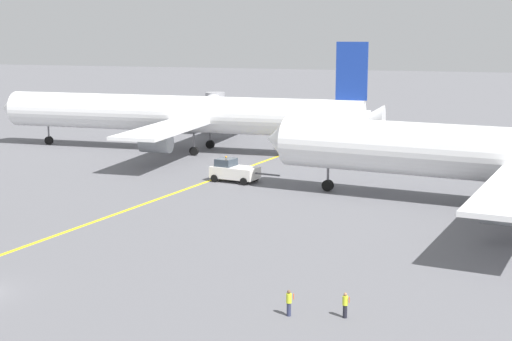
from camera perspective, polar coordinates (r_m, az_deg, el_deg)
name	(u,v)px	position (r m, az deg, el deg)	size (l,w,h in m)	color
taxiway_stripe	(13,251)	(66.26, -17.76, -5.74)	(0.50, 120.00, 0.01)	yellow
airliner_at_gate_left	(181,114)	(114.16, -5.63, 4.22)	(61.08, 43.86, 16.36)	white
pushback_tug	(234,171)	(91.18, -1.68, -0.03)	(8.93, 4.03, 3.02)	white
ground_crew_marshaller_foreground	(345,305)	(49.07, 6.71, -9.97)	(0.48, 0.36, 1.67)	black
ground_crew_wing_walker_right	(289,302)	(49.08, 2.49, -9.86)	(0.50, 0.36, 1.73)	#2D3351
jet_bridge	(209,105)	(142.49, -3.58, 4.93)	(7.06, 20.56, 5.91)	#B7B7BC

